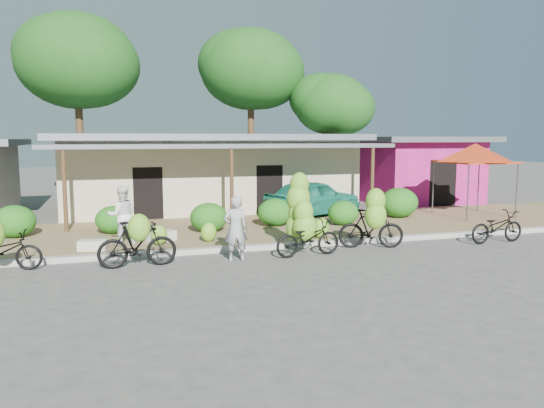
# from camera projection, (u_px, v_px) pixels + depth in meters

# --- Properties ---
(ground) EXTENTS (100.00, 100.00, 0.00)m
(ground) POSITION_uv_depth(u_px,v_px,m) (286.00, 265.00, 13.38)
(ground) COLOR #4C4946
(ground) RESTS_ON ground
(sidewalk) EXTENTS (60.00, 6.00, 0.12)m
(sidewalk) POSITION_uv_depth(u_px,v_px,m) (239.00, 230.00, 18.11)
(sidewalk) COLOR #93794F
(sidewalk) RESTS_ON ground
(curb) EXTENTS (60.00, 0.25, 0.15)m
(curb) POSITION_uv_depth(u_px,v_px,m) (264.00, 247.00, 15.26)
(curb) COLOR #A8A399
(curb) RESTS_ON ground
(shop_main) EXTENTS (13.00, 8.50, 3.35)m
(shop_main) POSITION_uv_depth(u_px,v_px,m) (207.00, 171.00, 23.52)
(shop_main) COLOR beige
(shop_main) RESTS_ON ground
(shop_pink) EXTENTS (6.00, 6.00, 3.25)m
(shop_pink) POSITION_uv_depth(u_px,v_px,m) (414.00, 168.00, 26.67)
(shop_pink) COLOR #CD1F82
(shop_pink) RESTS_ON ground
(tree_far_center) EXTENTS (5.91, 5.85, 9.29)m
(tree_far_center) POSITION_uv_depth(u_px,v_px,m) (73.00, 59.00, 26.10)
(tree_far_center) COLOR brown
(tree_far_center) RESTS_ON ground
(tree_center_right) EXTENTS (5.65, 5.56, 9.17)m
(tree_center_right) POSITION_uv_depth(u_px,v_px,m) (247.00, 68.00, 29.22)
(tree_center_right) COLOR brown
(tree_center_right) RESTS_ON ground
(tree_near_right) EXTENTS (4.29, 4.10, 6.68)m
(tree_near_right) POSITION_uv_depth(u_px,v_px,m) (328.00, 103.00, 28.74)
(tree_near_right) COLOR brown
(tree_near_right) RESTS_ON ground
(hedge_0) EXTENTS (1.29, 1.16, 1.00)m
(hedge_0) POSITION_uv_depth(u_px,v_px,m) (14.00, 221.00, 16.42)
(hedge_0) COLOR #255F15
(hedge_0) RESTS_ON sidewalk
(hedge_1) EXTENTS (1.15, 1.04, 0.90)m
(hedge_1) POSITION_uv_depth(u_px,v_px,m) (113.00, 220.00, 17.11)
(hedge_1) COLOR #255F15
(hedge_1) RESTS_ON sidewalk
(hedge_2) EXTENTS (1.23, 1.11, 0.96)m
(hedge_2) POSITION_uv_depth(u_px,v_px,m) (209.00, 217.00, 17.41)
(hedge_2) COLOR #255F15
(hedge_2) RESTS_ON sidewalk
(hedge_3) EXTENTS (1.24, 1.11, 0.96)m
(hedge_3) POSITION_uv_depth(u_px,v_px,m) (275.00, 212.00, 18.58)
(hedge_3) COLOR #255F15
(hedge_3) RESTS_ON sidewalk
(hedge_4) EXTENTS (1.11, 1.00, 0.87)m
(hedge_4) POSITION_uv_depth(u_px,v_px,m) (343.00, 213.00, 18.78)
(hedge_4) COLOR #255F15
(hedge_4) RESTS_ON sidewalk
(hedge_5) EXTENTS (1.48, 1.34, 1.16)m
(hedge_5) POSITION_uv_depth(u_px,v_px,m) (399.00, 203.00, 20.58)
(hedge_5) COLOR #255F15
(hedge_5) RESTS_ON sidewalk
(red_canopy) EXTENTS (3.50, 3.50, 2.86)m
(red_canopy) POSITION_uv_depth(u_px,v_px,m) (475.00, 153.00, 20.73)
(red_canopy) COLOR #59595E
(red_canopy) RESTS_ON sidewalk
(bike_far_left) EXTENTS (1.92, 1.33, 1.40)m
(bike_far_left) POSITION_uv_depth(u_px,v_px,m) (0.00, 249.00, 12.64)
(bike_far_left) COLOR black
(bike_far_left) RESTS_ON ground
(bike_left) EXTENTS (1.95, 1.18, 1.43)m
(bike_left) POSITION_uv_depth(u_px,v_px,m) (137.00, 242.00, 13.04)
(bike_left) COLOR black
(bike_left) RESTS_ON ground
(bike_center) EXTENTS (1.93, 1.27, 2.25)m
(bike_center) POSITION_uv_depth(u_px,v_px,m) (304.00, 223.00, 14.54)
(bike_center) COLOR black
(bike_center) RESTS_ON ground
(bike_right) EXTENTS (1.97, 1.42, 1.82)m
(bike_right) POSITION_uv_depth(u_px,v_px,m) (372.00, 223.00, 15.22)
(bike_right) COLOR black
(bike_right) RESTS_ON ground
(bike_far_right) EXTENTS (1.92, 0.76, 0.99)m
(bike_far_right) POSITION_uv_depth(u_px,v_px,m) (497.00, 227.00, 16.16)
(bike_far_right) COLOR black
(bike_far_right) RESTS_ON ground
(loose_banana_a) EXTENTS (0.46, 0.39, 0.58)m
(loose_banana_a) POSITION_uv_depth(u_px,v_px,m) (159.00, 235.00, 15.30)
(loose_banana_a) COLOR #70B22C
(loose_banana_a) RESTS_ON sidewalk
(loose_banana_b) EXTENTS (0.46, 0.39, 0.58)m
(loose_banana_b) POSITION_uv_depth(u_px,v_px,m) (209.00, 232.00, 15.75)
(loose_banana_b) COLOR #70B22C
(loose_banana_b) RESTS_ON sidewalk
(loose_banana_c) EXTENTS (0.51, 0.43, 0.64)m
(loose_banana_c) POSITION_uv_depth(u_px,v_px,m) (321.00, 228.00, 16.32)
(loose_banana_c) COLOR #70B22C
(loose_banana_c) RESTS_ON sidewalk
(sack_near) EXTENTS (0.94, 0.77, 0.30)m
(sack_near) POSITION_uv_depth(u_px,v_px,m) (161.00, 236.00, 15.82)
(sack_near) COLOR beige
(sack_near) RESTS_ON sidewalk
(sack_far) EXTENTS (0.81, 0.53, 0.28)m
(sack_far) POSITION_uv_depth(u_px,v_px,m) (93.00, 245.00, 14.59)
(sack_far) COLOR beige
(sack_far) RESTS_ON sidewalk
(vendor) EXTENTS (0.64, 0.43, 1.72)m
(vendor) POSITION_uv_depth(u_px,v_px,m) (236.00, 229.00, 13.74)
(vendor) COLOR #979797
(vendor) RESTS_ON ground
(bystander) EXTENTS (0.87, 0.70, 1.73)m
(bystander) POSITION_uv_depth(u_px,v_px,m) (122.00, 215.00, 15.23)
(bystander) COLOR white
(bystander) RESTS_ON sidewalk
(teal_van) EXTENTS (4.56, 3.25, 1.44)m
(teal_van) POSITION_uv_depth(u_px,v_px,m) (313.00, 198.00, 20.93)
(teal_van) COLOR #1C7E64
(teal_van) RESTS_ON sidewalk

